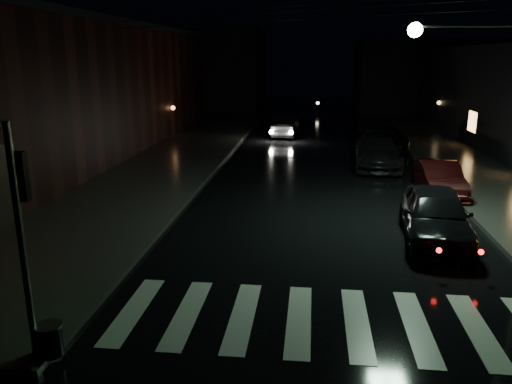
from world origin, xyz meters
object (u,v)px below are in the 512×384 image
(parked_car_c, at_px, (377,151))
(oncoming_car, at_px, (286,126))
(parked_car_d, at_px, (386,137))
(parked_car_b, at_px, (439,178))
(parked_car_a, at_px, (435,215))

(parked_car_c, height_order, oncoming_car, parked_car_c)
(parked_car_d, bearing_deg, oncoming_car, 147.95)
(parked_car_b, relative_size, parked_car_d, 0.85)
(parked_car_d, bearing_deg, parked_car_a, -92.29)
(parked_car_b, bearing_deg, parked_car_a, -103.76)
(oncoming_car, bearing_deg, parked_car_a, 109.93)
(parked_car_a, relative_size, parked_car_b, 1.14)
(oncoming_car, bearing_deg, parked_car_b, 119.71)
(parked_car_d, bearing_deg, parked_car_c, -102.28)
(parked_car_a, height_order, parked_car_d, parked_car_a)
(parked_car_b, xyz_separation_m, parked_car_d, (-0.63, 10.42, -0.01))
(parked_car_b, distance_m, parked_car_c, 5.46)
(parked_car_a, xyz_separation_m, parked_car_c, (-0.47, 10.40, -0.01))
(parked_car_b, distance_m, parked_car_d, 10.44)
(parked_car_a, distance_m, parked_car_d, 15.69)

